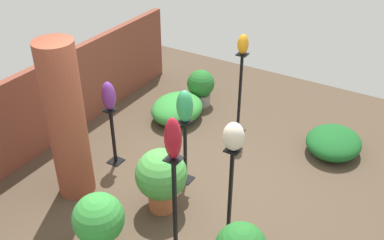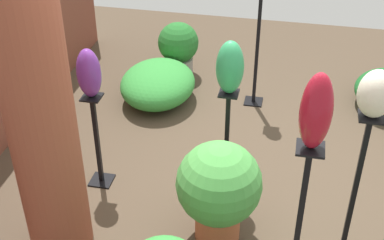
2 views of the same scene
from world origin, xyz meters
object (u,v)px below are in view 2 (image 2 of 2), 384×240
Objects in this scene: pedestal_ivory at (353,199)px; potted_plant_back_center at (219,188)px; brick_pillar at (42,128)px; pedestal_violet at (98,145)px; pedestal_jade at (227,146)px; art_vase_ruby at (316,112)px; art_vase_violet at (89,73)px; art_vase_ivory at (376,94)px; potted_plant_front_right at (178,47)px; pedestal_amber at (257,51)px; art_vase_jade at (230,67)px.

potted_plant_back_center is (0.03, 0.97, -0.10)m from pedestal_ivory.
brick_pillar is 1.01m from pedestal_violet.
brick_pillar is 1.37m from potted_plant_back_center.
art_vase_ruby is at bearing -152.84° from pedestal_jade.
art_vase_violet reaches higher than pedestal_ivory.
art_vase_ivory is 0.49× the size of potted_plant_front_right.
pedestal_jade is at bearing -80.77° from art_vase_violet.
art_vase_ruby reaches higher than potted_plant_front_right.
brick_pillar is at bearing 128.62° from pedestal_jade.
potted_plant_front_right is (0.48, 0.98, -0.28)m from pedestal_amber.
pedestal_violet is 2.76× the size of art_vase_ivory.
art_vase_ruby reaches higher than pedestal_violet.
pedestal_jade is 0.75× the size of pedestal_ivory.
art_vase_ruby is at bearing -121.03° from art_vase_violet.
pedestal_jade is at bearing -155.64° from potted_plant_front_right.
pedestal_amber reaches higher than potted_plant_front_right.
art_vase_ruby is 1.43× the size of art_vase_ivory.
art_vase_violet is at bearing 77.25° from pedestal_ivory.
pedestal_amber is at bearing -116.16° from potted_plant_front_right.
art_vase_violet is 0.95× the size of art_vase_jade.
art_vase_ruby reaches higher than art_vase_violet.
art_vase_jade is 1.39× the size of art_vase_ivory.
art_vase_violet is 2.20m from art_vase_ivory.
potted_plant_back_center is (0.60, 0.59, -1.14)m from art_vase_ruby.
potted_plant_front_right is at bearing 35.85° from art_vase_ivory.
brick_pillar is at bearing 97.12° from art_vase_ivory.
brick_pillar is at bearing 175.75° from art_vase_violet.
potted_plant_back_center is at bearing -75.95° from brick_pillar.
pedestal_violet is at bearing 174.20° from potted_plant_front_right.
brick_pillar is at bearing 97.12° from pedestal_ivory.
art_vase_jade is 0.94m from potted_plant_back_center.
brick_pillar is 0.75m from art_vase_violet.
potted_plant_back_center is at bearing -111.40° from pedestal_violet.
art_vase_jade is at bearing -155.64° from potted_plant_front_right.
pedestal_violet is 2.38m from art_vase_ruby.
potted_plant_back_center is (0.03, 0.97, -0.97)m from art_vase_ivory.
potted_plant_front_right is at bearing 24.36° from art_vase_jade.
potted_plant_back_center is (-2.12, 0.05, -0.14)m from pedestal_amber.
pedestal_ivory is 0.98m from potted_plant_back_center.
pedestal_violet is at bearing 77.25° from pedestal_ivory.
art_vase_violet is at bearing 174.20° from potted_plant_front_right.
pedestal_amber is 4.23× the size of art_vase_ivory.
pedestal_violet is 1.38m from art_vase_jade.
art_vase_ivory reaches higher than pedestal_violet.
pedestal_ivory is at bearing -82.88° from brick_pillar.
art_vase_ivory is at bearing -33.71° from art_vase_ruby.
pedestal_ivory is at bearing -156.83° from pedestal_amber.
pedestal_ivory reaches higher than potted_plant_back_center.
art_vase_violet is (0.75, -0.06, 0.04)m from brick_pillar.
art_vase_ivory is at bearing -102.75° from art_vase_violet.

